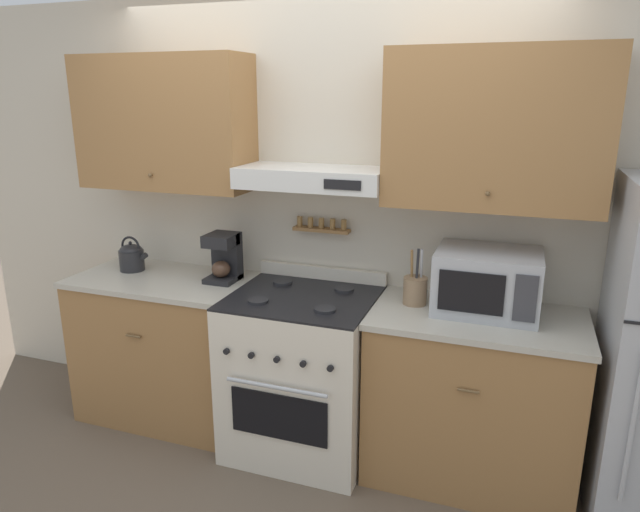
{
  "coord_description": "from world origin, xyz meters",
  "views": [
    {
      "loc": [
        1.07,
        -2.47,
        2.0
      ],
      "look_at": [
        0.11,
        0.26,
        1.17
      ],
      "focal_mm": 32.0,
      "sensor_mm": 36.0,
      "label": 1
    }
  ],
  "objects_px": {
    "stove_range": "(303,372)",
    "tea_kettle": "(132,256)",
    "coffee_maker": "(224,257)",
    "utensil_crock": "(415,290)",
    "microwave": "(487,281)"
  },
  "relations": [
    {
      "from": "coffee_maker",
      "to": "microwave",
      "type": "xyz_separation_m",
      "value": [
        1.51,
        -0.01,
        0.02
      ]
    },
    {
      "from": "tea_kettle",
      "to": "coffee_maker",
      "type": "bearing_deg",
      "value": 2.15
    },
    {
      "from": "stove_range",
      "to": "coffee_maker",
      "type": "xyz_separation_m",
      "value": [
        -0.55,
        0.14,
        0.6
      ]
    },
    {
      "from": "stove_range",
      "to": "microwave",
      "type": "xyz_separation_m",
      "value": [
        0.96,
        0.13,
        0.61
      ]
    },
    {
      "from": "tea_kettle",
      "to": "utensil_crock",
      "type": "xyz_separation_m",
      "value": [
        1.79,
        0.0,
        -0.01
      ]
    },
    {
      "from": "stove_range",
      "to": "microwave",
      "type": "height_order",
      "value": "microwave"
    },
    {
      "from": "microwave",
      "to": "utensil_crock",
      "type": "height_order",
      "value": "microwave"
    },
    {
      "from": "coffee_maker",
      "to": "stove_range",
      "type": "bearing_deg",
      "value": -13.93
    },
    {
      "from": "coffee_maker",
      "to": "microwave",
      "type": "distance_m",
      "value": 1.51
    },
    {
      "from": "stove_range",
      "to": "coffee_maker",
      "type": "bearing_deg",
      "value": 166.07
    },
    {
      "from": "utensil_crock",
      "to": "microwave",
      "type": "bearing_deg",
      "value": 2.83
    },
    {
      "from": "coffee_maker",
      "to": "utensil_crock",
      "type": "bearing_deg",
      "value": -1.21
    },
    {
      "from": "stove_range",
      "to": "tea_kettle",
      "type": "distance_m",
      "value": 1.32
    },
    {
      "from": "stove_range",
      "to": "coffee_maker",
      "type": "relative_size",
      "value": 3.51
    },
    {
      "from": "tea_kettle",
      "to": "microwave",
      "type": "height_order",
      "value": "microwave"
    }
  ]
}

